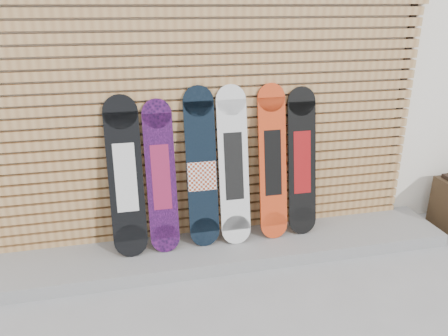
# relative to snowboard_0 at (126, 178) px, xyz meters

# --- Properties ---
(ground) EXTENTS (80.00, 80.00, 0.00)m
(ground) POSITION_rel_snowboard_0_xyz_m (0.87, -0.78, -0.82)
(ground) COLOR gray
(ground) RESTS_ON ground
(building) EXTENTS (12.00, 5.00, 3.60)m
(building) POSITION_rel_snowboard_0_xyz_m (1.37, 2.72, 0.98)
(building) COLOR white
(building) RESTS_ON ground
(concrete_step) EXTENTS (4.60, 0.70, 0.12)m
(concrete_step) POSITION_rel_snowboard_0_xyz_m (0.72, -0.10, -0.76)
(concrete_step) COLOR gray
(concrete_step) RESTS_ON ground
(slat_wall) EXTENTS (4.26, 0.08, 2.29)m
(slat_wall) POSITION_rel_snowboard_0_xyz_m (0.72, 0.19, 0.39)
(slat_wall) COLOR #AB7947
(slat_wall) RESTS_ON ground
(snowboard_0) EXTENTS (0.30, 0.33, 1.41)m
(snowboard_0) POSITION_rel_snowboard_0_xyz_m (0.00, 0.00, 0.00)
(snowboard_0) COLOR black
(snowboard_0) RESTS_ON concrete_step
(snowboard_1) EXTENTS (0.26, 0.32, 1.36)m
(snowboard_1) POSITION_rel_snowboard_0_xyz_m (0.31, 0.01, -0.03)
(snowboard_1) COLOR black
(snowboard_1) RESTS_ON concrete_step
(snowboard_2) EXTENTS (0.28, 0.29, 1.46)m
(snowboard_2) POSITION_rel_snowboard_0_xyz_m (0.67, 0.02, 0.01)
(snowboard_2) COLOR black
(snowboard_2) RESTS_ON concrete_step
(snowboard_3) EXTENTS (0.28, 0.32, 1.46)m
(snowboard_3) POSITION_rel_snowboard_0_xyz_m (0.97, 0.00, 0.02)
(snowboard_3) COLOR silver
(snowboard_3) RESTS_ON concrete_step
(snowboard_4) EXTENTS (0.26, 0.30, 1.45)m
(snowboard_4) POSITION_rel_snowboard_0_xyz_m (1.35, 0.01, 0.02)
(snowboard_4) COLOR red
(snowboard_4) RESTS_ON concrete_step
(snowboard_5) EXTENTS (0.27, 0.28, 1.41)m
(snowboard_5) POSITION_rel_snowboard_0_xyz_m (1.64, 0.02, -0.00)
(snowboard_5) COLOR black
(snowboard_5) RESTS_ON concrete_step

